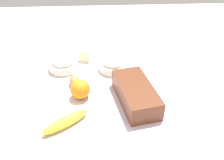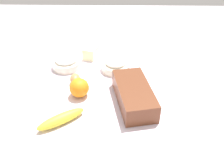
# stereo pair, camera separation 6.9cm
# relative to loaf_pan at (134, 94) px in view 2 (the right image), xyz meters

# --- Properties ---
(ground_plane) EXTENTS (2.40, 2.40, 0.02)m
(ground_plane) POSITION_rel_loaf_pan_xyz_m (0.10, 0.09, -0.05)
(ground_plane) COLOR silver
(loaf_pan) EXTENTS (0.30, 0.18, 0.08)m
(loaf_pan) POSITION_rel_loaf_pan_xyz_m (0.00, 0.00, 0.00)
(loaf_pan) COLOR brown
(loaf_pan) RESTS_ON ground_plane
(flour_bowl) EXTENTS (0.14, 0.14, 0.06)m
(flour_bowl) POSITION_rel_loaf_pan_xyz_m (0.25, 0.08, -0.01)
(flour_bowl) COLOR silver
(flour_bowl) RESTS_ON ground_plane
(sugar_bowl) EXTENTS (0.14, 0.14, 0.07)m
(sugar_bowl) POSITION_rel_loaf_pan_xyz_m (0.27, 0.33, -0.01)
(sugar_bowl) COLOR silver
(sugar_bowl) RESTS_ON ground_plane
(banana) EXTENTS (0.15, 0.18, 0.04)m
(banana) POSITION_rel_loaf_pan_xyz_m (-0.13, 0.28, -0.02)
(banana) COLOR yellow
(banana) RESTS_ON ground_plane
(orange_fruit) EXTENTS (0.08, 0.08, 0.08)m
(orange_fruit) POSITION_rel_loaf_pan_xyz_m (0.04, 0.23, 0.00)
(orange_fruit) COLOR orange
(orange_fruit) RESTS_ON ground_plane
(butter_block) EXTENTS (0.11, 0.09, 0.06)m
(butter_block) POSITION_rel_loaf_pan_xyz_m (0.38, 0.21, -0.01)
(butter_block) COLOR #F4EDB2
(butter_block) RESTS_ON ground_plane
(egg_near_butter) EXTENTS (0.07, 0.06, 0.05)m
(egg_near_butter) POSITION_rel_loaf_pan_xyz_m (0.13, 0.26, -0.02)
(egg_near_butter) COLOR #B67B4A
(egg_near_butter) RESTS_ON ground_plane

